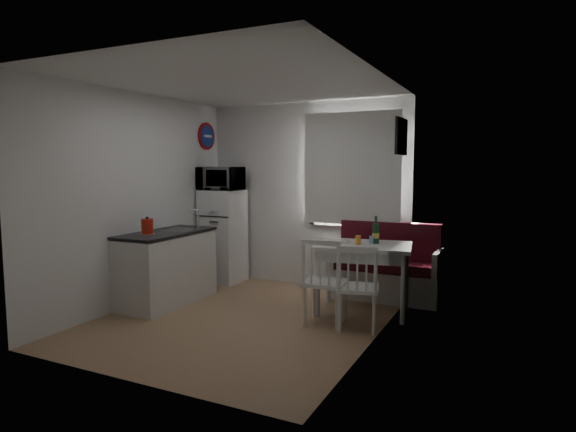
{
  "coord_description": "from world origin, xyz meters",
  "views": [
    {
      "loc": [
        2.72,
        -4.53,
        1.72
      ],
      "look_at": [
        0.32,
        0.5,
        1.13
      ],
      "focal_mm": 30.0,
      "sensor_mm": 36.0,
      "label": 1
    }
  ],
  "objects_px": {
    "kitchen_counter": "(167,267)",
    "wine_bottle": "(376,230)",
    "chair_left": "(322,273)",
    "fridge": "(223,236)",
    "dining_table": "(363,252)",
    "microwave": "(220,179)",
    "chair_right": "(355,278)",
    "bench": "(386,274)",
    "kettle": "(147,227)"
  },
  "relations": [
    {
      "from": "kitchen_counter",
      "to": "wine_bottle",
      "type": "bearing_deg",
      "value": 17.27
    },
    {
      "from": "chair_left",
      "to": "wine_bottle",
      "type": "xyz_separation_m",
      "value": [
        0.37,
        0.77,
        0.39
      ]
    },
    {
      "from": "kitchen_counter",
      "to": "fridge",
      "type": "height_order",
      "value": "fridge"
    },
    {
      "from": "dining_table",
      "to": "wine_bottle",
      "type": "height_order",
      "value": "wine_bottle"
    },
    {
      "from": "microwave",
      "to": "dining_table",
      "type": "bearing_deg",
      "value": -12.96
    },
    {
      "from": "chair_right",
      "to": "fridge",
      "type": "xyz_separation_m",
      "value": [
        -2.43,
        1.25,
        0.12
      ]
    },
    {
      "from": "bench",
      "to": "wine_bottle",
      "type": "xyz_separation_m",
      "value": [
        0.02,
        -0.59,
        0.65
      ]
    },
    {
      "from": "kitchen_counter",
      "to": "wine_bottle",
      "type": "height_order",
      "value": "kitchen_counter"
    },
    {
      "from": "bench",
      "to": "wine_bottle",
      "type": "distance_m",
      "value": 0.88
    },
    {
      "from": "microwave",
      "to": "wine_bottle",
      "type": "relative_size",
      "value": 1.87
    },
    {
      "from": "fridge",
      "to": "kettle",
      "type": "height_order",
      "value": "fridge"
    },
    {
      "from": "bench",
      "to": "chair_right",
      "type": "xyz_separation_m",
      "value": [
        0.02,
        -1.36,
        0.24
      ]
    },
    {
      "from": "kitchen_counter",
      "to": "dining_table",
      "type": "relative_size",
      "value": 1.1
    },
    {
      "from": "fridge",
      "to": "dining_table",
      "type": "bearing_deg",
      "value": -14.13
    },
    {
      "from": "kitchen_counter",
      "to": "fridge",
      "type": "bearing_deg",
      "value": 89.1
    },
    {
      "from": "chair_right",
      "to": "wine_bottle",
      "type": "xyz_separation_m",
      "value": [
        0.0,
        0.76,
        0.41
      ]
    },
    {
      "from": "dining_table",
      "to": "chair_right",
      "type": "bearing_deg",
      "value": -89.96
    },
    {
      "from": "microwave",
      "to": "chair_right",
      "type": "bearing_deg",
      "value": -26.21
    },
    {
      "from": "dining_table",
      "to": "microwave",
      "type": "relative_size",
      "value": 1.97
    },
    {
      "from": "kitchen_counter",
      "to": "microwave",
      "type": "relative_size",
      "value": 2.18
    },
    {
      "from": "chair_right",
      "to": "dining_table",
      "type": "bearing_deg",
      "value": 85.15
    },
    {
      "from": "dining_table",
      "to": "chair_left",
      "type": "relative_size",
      "value": 2.35
    },
    {
      "from": "chair_left",
      "to": "wine_bottle",
      "type": "distance_m",
      "value": 0.93
    },
    {
      "from": "chair_left",
      "to": "kettle",
      "type": "bearing_deg",
      "value": -174.26
    },
    {
      "from": "kettle",
      "to": "wine_bottle",
      "type": "height_order",
      "value": "wine_bottle"
    },
    {
      "from": "chair_right",
      "to": "fridge",
      "type": "relative_size",
      "value": 0.38
    },
    {
      "from": "fridge",
      "to": "wine_bottle",
      "type": "distance_m",
      "value": 2.49
    },
    {
      "from": "dining_table",
      "to": "fridge",
      "type": "bearing_deg",
      "value": 156.05
    },
    {
      "from": "kettle",
      "to": "wine_bottle",
      "type": "bearing_deg",
      "value": 25.6
    },
    {
      "from": "kitchen_counter",
      "to": "chair_right",
      "type": "bearing_deg",
      "value": -0.05
    },
    {
      "from": "bench",
      "to": "dining_table",
      "type": "relative_size",
      "value": 1.15
    },
    {
      "from": "chair_left",
      "to": "chair_right",
      "type": "distance_m",
      "value": 0.37
    },
    {
      "from": "chair_left",
      "to": "dining_table",
      "type": "bearing_deg",
      "value": 64.56
    },
    {
      "from": "kitchen_counter",
      "to": "kettle",
      "type": "height_order",
      "value": "kitchen_counter"
    },
    {
      "from": "fridge",
      "to": "wine_bottle",
      "type": "relative_size",
      "value": 4.2
    },
    {
      "from": "fridge",
      "to": "kitchen_counter",
      "type": "bearing_deg",
      "value": -90.9
    },
    {
      "from": "fridge",
      "to": "kettle",
      "type": "relative_size",
      "value": 6.22
    },
    {
      "from": "dining_table",
      "to": "microwave",
      "type": "height_order",
      "value": "microwave"
    },
    {
      "from": "wine_bottle",
      "to": "chair_left",
      "type": "bearing_deg",
      "value": -115.45
    },
    {
      "from": "fridge",
      "to": "wine_bottle",
      "type": "bearing_deg",
      "value": -11.24
    },
    {
      "from": "kitchen_counter",
      "to": "microwave",
      "type": "xyz_separation_m",
      "value": [
        0.02,
        1.19,
        1.07
      ]
    },
    {
      "from": "chair_left",
      "to": "kettle",
      "type": "distance_m",
      "value": 2.11
    },
    {
      "from": "kitchen_counter",
      "to": "dining_table",
      "type": "distance_m",
      "value": 2.44
    },
    {
      "from": "kitchen_counter",
      "to": "kettle",
      "type": "distance_m",
      "value": 0.68
    },
    {
      "from": "kitchen_counter",
      "to": "fridge",
      "type": "relative_size",
      "value": 0.97
    },
    {
      "from": "microwave",
      "to": "kitchen_counter",
      "type": "bearing_deg",
      "value": -90.94
    },
    {
      "from": "bench",
      "to": "dining_table",
      "type": "bearing_deg",
      "value": -98.02
    },
    {
      "from": "kitchen_counter",
      "to": "chair_left",
      "type": "distance_m",
      "value": 2.09
    },
    {
      "from": "bench",
      "to": "kettle",
      "type": "distance_m",
      "value": 3.03
    },
    {
      "from": "dining_table",
      "to": "kettle",
      "type": "xyz_separation_m",
      "value": [
        -2.28,
        -1.05,
        0.29
      ]
    }
  ]
}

